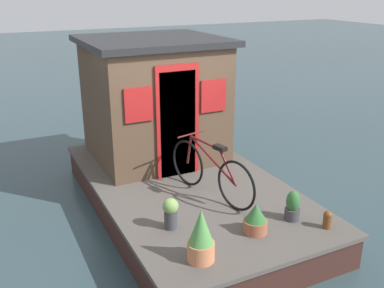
# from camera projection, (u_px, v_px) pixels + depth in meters

# --- Properties ---
(ground_plane) EXTENTS (60.00, 60.00, 0.00)m
(ground_plane) POSITION_uv_depth(u_px,v_px,m) (187.00, 210.00, 7.08)
(ground_plane) COLOR #2D4247
(houseboat_deck) EXTENTS (4.83, 2.73, 0.51)m
(houseboat_deck) POSITION_uv_depth(u_px,v_px,m) (186.00, 196.00, 6.99)
(houseboat_deck) COLOR #4C4742
(houseboat_deck) RESTS_ON ground_plane
(houseboat_cabin) EXTENTS (2.17, 2.30, 2.09)m
(houseboat_cabin) POSITION_uv_depth(u_px,v_px,m) (154.00, 98.00, 7.64)
(houseboat_cabin) COLOR #4C3828
(houseboat_cabin) RESTS_ON houseboat_deck
(bicycle) EXTENTS (1.72, 0.57, 0.86)m
(bicycle) POSITION_uv_depth(u_px,v_px,m) (210.00, 171.00, 6.31)
(bicycle) COLOR black
(bicycle) RESTS_ON houseboat_deck
(potted_plant_lavender) EXTENTS (0.20, 0.20, 0.41)m
(potted_plant_lavender) POSITION_uv_depth(u_px,v_px,m) (171.00, 212.00, 5.53)
(potted_plant_lavender) COLOR #38383D
(potted_plant_lavender) RESTS_ON houseboat_deck
(potted_plant_fern) EXTENTS (0.31, 0.31, 0.39)m
(potted_plant_fern) POSITION_uv_depth(u_px,v_px,m) (256.00, 219.00, 5.45)
(potted_plant_fern) COLOR #935138
(potted_plant_fern) RESTS_ON houseboat_deck
(potted_plant_mint) EXTENTS (0.20, 0.20, 0.41)m
(potted_plant_mint) POSITION_uv_depth(u_px,v_px,m) (293.00, 206.00, 5.75)
(potted_plant_mint) COLOR #38383D
(potted_plant_mint) RESTS_ON houseboat_deck
(potted_plant_geranium) EXTENTS (0.31, 0.31, 0.63)m
(potted_plant_geranium) POSITION_uv_depth(u_px,v_px,m) (201.00, 237.00, 4.86)
(potted_plant_geranium) COLOR #C6754C
(potted_plant_geranium) RESTS_ON houseboat_deck
(mooring_bollard) EXTENTS (0.11, 0.11, 0.24)m
(mooring_bollard) POSITION_uv_depth(u_px,v_px,m) (327.00, 219.00, 5.56)
(mooring_bollard) COLOR brown
(mooring_bollard) RESTS_ON houseboat_deck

